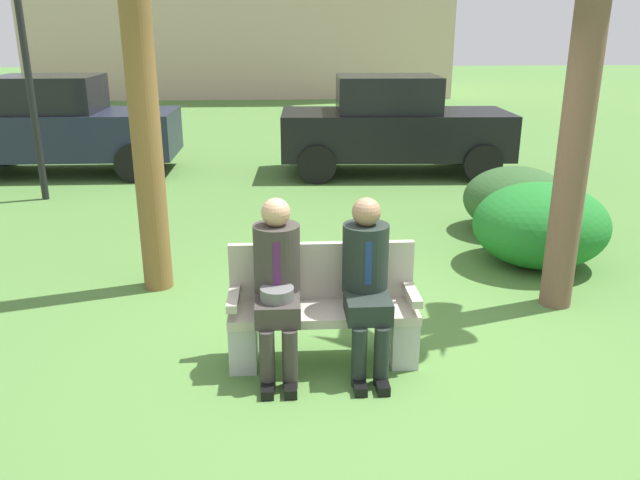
{
  "coord_description": "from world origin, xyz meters",
  "views": [
    {
      "loc": [
        -0.62,
        -4.47,
        2.43
      ],
      "look_at": [
        -0.33,
        0.21,
        0.85
      ],
      "focal_mm": 35.35,
      "sensor_mm": 36.0,
      "label": 1
    }
  ],
  "objects_px": {
    "parked_car_far": "(393,126)",
    "shrub_near_bench": "(516,199)",
    "seated_man_right": "(367,277)",
    "street_lamp": "(23,38)",
    "seated_man_left": "(277,279)",
    "shrub_mid_lawn": "(540,225)",
    "park_bench": "(323,311)",
    "parked_car_near": "(59,126)"
  },
  "relations": [
    {
      "from": "shrub_near_bench",
      "to": "parked_car_near",
      "type": "xyz_separation_m",
      "value": [
        -6.75,
        3.75,
        0.43
      ]
    },
    {
      "from": "shrub_mid_lawn",
      "to": "parked_car_far",
      "type": "xyz_separation_m",
      "value": [
        -0.8,
        4.61,
        0.39
      ]
    },
    {
      "from": "seated_man_left",
      "to": "parked_car_far",
      "type": "xyz_separation_m",
      "value": [
        1.99,
        6.65,
        0.12
      ]
    },
    {
      "from": "seated_man_right",
      "to": "seated_man_left",
      "type": "bearing_deg",
      "value": -179.56
    },
    {
      "from": "street_lamp",
      "to": "shrub_mid_lawn",
      "type": "bearing_deg",
      "value": -26.62
    },
    {
      "from": "park_bench",
      "to": "seated_man_right",
      "type": "distance_m",
      "value": 0.46
    },
    {
      "from": "park_bench",
      "to": "shrub_mid_lawn",
      "type": "bearing_deg",
      "value": 37.88
    },
    {
      "from": "street_lamp",
      "to": "parked_car_far",
      "type": "bearing_deg",
      "value": 14.9
    },
    {
      "from": "park_bench",
      "to": "seated_man_left",
      "type": "xyz_separation_m",
      "value": [
        -0.34,
        -0.13,
        0.32
      ]
    },
    {
      "from": "seated_man_right",
      "to": "park_bench",
      "type": "bearing_deg",
      "value": 158.8
    },
    {
      "from": "shrub_near_bench",
      "to": "parked_car_near",
      "type": "height_order",
      "value": "parked_car_near"
    },
    {
      "from": "shrub_mid_lawn",
      "to": "parked_car_far",
      "type": "relative_size",
      "value": 0.36
    },
    {
      "from": "parked_car_far",
      "to": "street_lamp",
      "type": "xyz_separation_m",
      "value": [
        -5.49,
        -1.46,
        1.47
      ]
    },
    {
      "from": "shrub_near_bench",
      "to": "street_lamp",
      "type": "relative_size",
      "value": 0.34
    },
    {
      "from": "shrub_mid_lawn",
      "to": "parked_car_far",
      "type": "bearing_deg",
      "value": 99.87
    },
    {
      "from": "seated_man_left",
      "to": "seated_man_right",
      "type": "height_order",
      "value": "seated_man_left"
    },
    {
      "from": "shrub_mid_lawn",
      "to": "parked_car_near",
      "type": "xyz_separation_m",
      "value": [
        -6.57,
        4.95,
        0.39
      ]
    },
    {
      "from": "shrub_mid_lawn",
      "to": "seated_man_right",
      "type": "bearing_deg",
      "value": -136.56
    },
    {
      "from": "seated_man_left",
      "to": "shrub_near_bench",
      "type": "height_order",
      "value": "seated_man_left"
    },
    {
      "from": "parked_car_near",
      "to": "street_lamp",
      "type": "height_order",
      "value": "street_lamp"
    },
    {
      "from": "seated_man_right",
      "to": "parked_car_near",
      "type": "relative_size",
      "value": 0.33
    },
    {
      "from": "parked_car_near",
      "to": "park_bench",
      "type": "bearing_deg",
      "value": -58.98
    },
    {
      "from": "seated_man_left",
      "to": "shrub_mid_lawn",
      "type": "distance_m",
      "value": 3.46
    },
    {
      "from": "parked_car_near",
      "to": "seated_man_left",
      "type": "bearing_deg",
      "value": -61.54
    },
    {
      "from": "shrub_near_bench",
      "to": "shrub_mid_lawn",
      "type": "relative_size",
      "value": 0.91
    },
    {
      "from": "seated_man_left",
      "to": "parked_car_far",
      "type": "bearing_deg",
      "value": 73.37
    },
    {
      "from": "parked_car_near",
      "to": "street_lamp",
      "type": "relative_size",
      "value": 1.03
    },
    {
      "from": "park_bench",
      "to": "shrub_mid_lawn",
      "type": "xyz_separation_m",
      "value": [
        2.45,
        1.91,
        0.05
      ]
    },
    {
      "from": "shrub_near_bench",
      "to": "parked_car_near",
      "type": "relative_size",
      "value": 0.33
    },
    {
      "from": "seated_man_left",
      "to": "shrub_near_bench",
      "type": "relative_size",
      "value": 0.99
    },
    {
      "from": "seated_man_right",
      "to": "parked_car_near",
      "type": "xyz_separation_m",
      "value": [
        -4.43,
        6.98,
        0.12
      ]
    },
    {
      "from": "park_bench",
      "to": "shrub_near_bench",
      "type": "relative_size",
      "value": 1.08
    },
    {
      "from": "parked_car_far",
      "to": "street_lamp",
      "type": "relative_size",
      "value": 1.04
    },
    {
      "from": "parked_car_far",
      "to": "street_lamp",
      "type": "distance_m",
      "value": 5.87
    },
    {
      "from": "seated_man_left",
      "to": "street_lamp",
      "type": "height_order",
      "value": "street_lamp"
    },
    {
      "from": "parked_car_far",
      "to": "shrub_near_bench",
      "type": "bearing_deg",
      "value": -74.01
    },
    {
      "from": "park_bench",
      "to": "parked_car_near",
      "type": "height_order",
      "value": "parked_car_near"
    },
    {
      "from": "park_bench",
      "to": "parked_car_far",
      "type": "bearing_deg",
      "value": 75.82
    },
    {
      "from": "seated_man_right",
      "to": "street_lamp",
      "type": "relative_size",
      "value": 0.34
    },
    {
      "from": "shrub_near_bench",
      "to": "parked_car_far",
      "type": "height_order",
      "value": "parked_car_far"
    },
    {
      "from": "parked_car_near",
      "to": "parked_car_far",
      "type": "distance_m",
      "value": 5.78
    },
    {
      "from": "seated_man_left",
      "to": "shrub_mid_lawn",
      "type": "bearing_deg",
      "value": 36.07
    }
  ]
}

